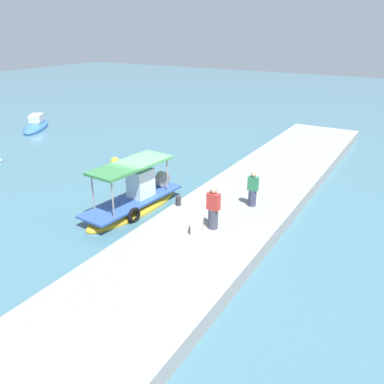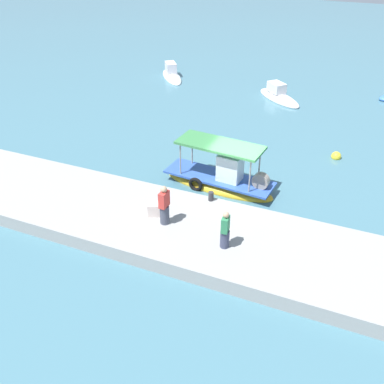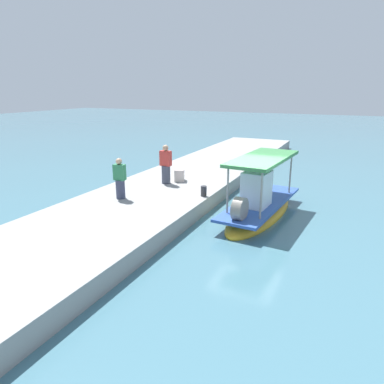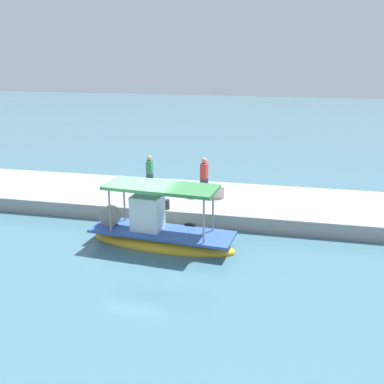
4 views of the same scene
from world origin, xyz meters
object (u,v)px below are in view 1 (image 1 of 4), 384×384
(fisherman_near_bollard, at_px, (253,190))
(cargo_crate, at_px, (197,226))
(fisherman_by_crate, at_px, (213,210))
(moored_boat_far, at_px, (36,126))
(main_fishing_boat, at_px, (135,201))
(mooring_bollard, at_px, (178,201))
(marker_buoy, at_px, (115,161))

(fisherman_near_bollard, distance_m, cargo_crate, 3.59)
(fisherman_near_bollard, height_order, fisherman_by_crate, fisherman_by_crate)
(fisherman_near_bollard, distance_m, fisherman_by_crate, 2.84)
(moored_boat_far, bearing_deg, main_fishing_boat, -116.12)
(fisherman_by_crate, bearing_deg, main_fishing_boat, 80.00)
(mooring_bollard, bearing_deg, moored_boat_far, 67.33)
(marker_buoy, bearing_deg, mooring_bollard, -120.52)
(fisherman_by_crate, height_order, cargo_crate, fisherman_by_crate)
(fisherman_by_crate, relative_size, mooring_bollard, 4.24)
(cargo_crate, bearing_deg, mooring_bollard, 48.20)
(moored_boat_far, bearing_deg, fisherman_by_crate, -113.01)
(main_fishing_boat, bearing_deg, fisherman_near_bollard, -68.62)
(fisherman_near_bollard, height_order, cargo_crate, fisherman_near_bollard)
(fisherman_near_bollard, distance_m, mooring_bollard, 3.34)
(marker_buoy, bearing_deg, moored_boat_far, 72.95)
(main_fishing_boat, distance_m, fisherman_by_crate, 4.75)
(fisherman_by_crate, bearing_deg, marker_buoy, 60.57)
(fisherman_near_bollard, distance_m, marker_buoy, 10.96)
(cargo_crate, distance_m, marker_buoy, 11.57)
(mooring_bollard, xyz_separation_m, moored_boat_far, (8.15, 19.50, -0.63))
(main_fishing_boat, bearing_deg, fisherman_by_crate, -100.00)
(mooring_bollard, bearing_deg, fisherman_by_crate, -115.72)
(fisherman_by_crate, xyz_separation_m, marker_buoy, (5.65, 10.01, -1.32))
(marker_buoy, height_order, moored_boat_far, moored_boat_far)
(fisherman_by_crate, xyz_separation_m, cargo_crate, (-0.66, 0.35, -0.52))
(main_fishing_boat, relative_size, fisherman_near_bollard, 3.60)
(fisherman_by_crate, xyz_separation_m, mooring_bollard, (1.14, 2.36, -0.59))
(main_fishing_boat, distance_m, mooring_bollard, 2.28)
(cargo_crate, bearing_deg, fisherman_near_bollard, -13.77)
(fisherman_near_bollard, bearing_deg, mooring_bollard, 120.15)
(mooring_bollard, distance_m, cargo_crate, 2.70)
(fisherman_near_bollard, height_order, marker_buoy, fisherman_near_bollard)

